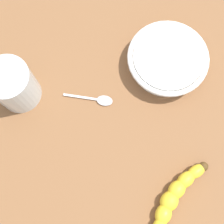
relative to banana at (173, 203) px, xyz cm
name	(u,v)px	position (x,y,z in cm)	size (l,w,h in cm)	color
wooden_tabletop	(97,142)	(-12.14, -16.28, -3.31)	(120.00, 120.00, 3.00)	brown
banana	(173,203)	(0.00, 0.00, 0.00)	(19.29, 11.79, 3.61)	yellow
smoothie_glass	(14,86)	(-22.17, -33.98, 3.30)	(9.33, 9.33, 10.77)	silver
ceramic_bowl	(167,60)	(-30.70, -1.40, 1.02)	(18.06, 18.06, 4.76)	white
teaspoon	(102,100)	(-21.36, -15.64, -1.41)	(2.76, 11.29, 0.80)	silver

